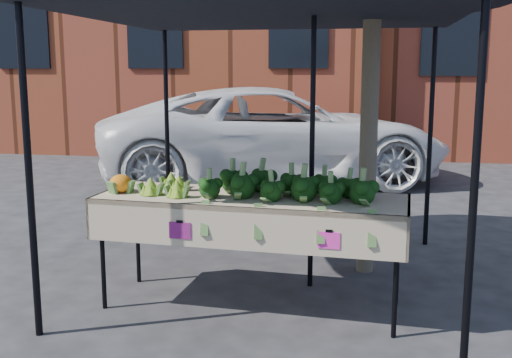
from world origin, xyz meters
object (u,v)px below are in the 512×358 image
(table, at_px, (251,252))
(canopy, at_px, (273,128))
(street_tree, at_px, (372,17))
(vehicle, at_px, (275,7))

(table, xyz_separation_m, canopy, (0.06, 0.64, 0.92))
(table, relative_size, street_tree, 0.53)
(vehicle, bearing_deg, table, 167.61)
(table, bearing_deg, canopy, 84.42)
(table, xyz_separation_m, street_tree, (0.88, 1.07, 1.88))
(table, bearing_deg, street_tree, 50.64)
(canopy, xyz_separation_m, vehicle, (-0.74, 4.84, 1.49))
(canopy, bearing_deg, table, -95.58)
(table, relative_size, canopy, 0.77)
(canopy, relative_size, street_tree, 0.68)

